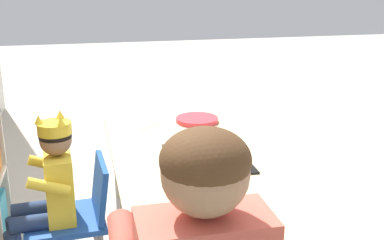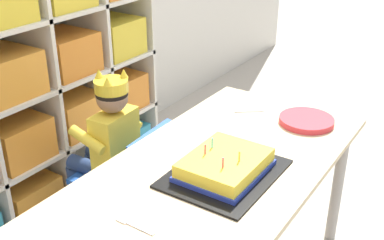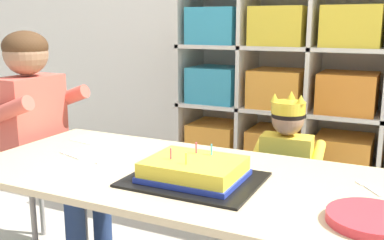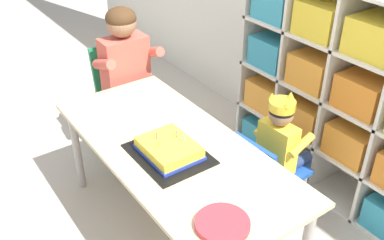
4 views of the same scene
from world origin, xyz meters
TOP-DOWN VIEW (x-y plane):
  - storage_cubby_shelf at (0.18, 1.04)m, footprint 1.40×0.34m
  - activity_table at (0.00, 0.00)m, footprint 1.48×0.66m
  - classroom_chair_blue at (0.19, 0.49)m, footprint 0.34×0.37m
  - child_with_crown at (0.18, 0.60)m, footprint 0.31×0.31m
  - classroom_chair_adult_side at (-0.94, 0.20)m, footprint 0.36×0.37m
  - adult_helper_seated at (-0.82, 0.20)m, footprint 0.44×0.41m
  - birthday_cake_on_tray at (0.05, -0.06)m, footprint 0.40×0.32m
  - paper_plate_stack at (0.57, -0.14)m, footprint 0.22×0.22m
  - paper_napkin_square at (-0.56, 0.21)m, footprint 0.15×0.15m
  - fork_scattered_mid_table at (0.54, 0.12)m, footprint 0.08×0.11m
  - fork_by_napkin at (-0.33, 0.02)m, footprint 0.02×0.14m
  - fork_beside_plate_stack at (-0.48, -0.01)m, footprint 0.13×0.05m

SIDE VIEW (x-z plane):
  - classroom_chair_blue at x=0.19m, z-range 0.05..0.62m
  - classroom_chair_adult_side at x=-0.94m, z-range 0.08..0.83m
  - child_with_crown at x=0.18m, z-range 0.09..0.89m
  - activity_table at x=0.00m, z-range 0.23..0.83m
  - paper_napkin_square at x=-0.56m, z-range 0.60..0.60m
  - fork_by_napkin at x=-0.33m, z-range 0.60..0.60m
  - fork_beside_plate_stack at x=-0.48m, z-range 0.60..0.60m
  - fork_scattered_mid_table at x=0.54m, z-range 0.60..0.60m
  - paper_plate_stack at x=0.57m, z-range 0.60..0.62m
  - storage_cubby_shelf at x=0.18m, z-range -0.01..1.27m
  - birthday_cake_on_tray at x=0.05m, z-range 0.57..0.68m
  - adult_helper_seated at x=-0.82m, z-range 0.12..1.17m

